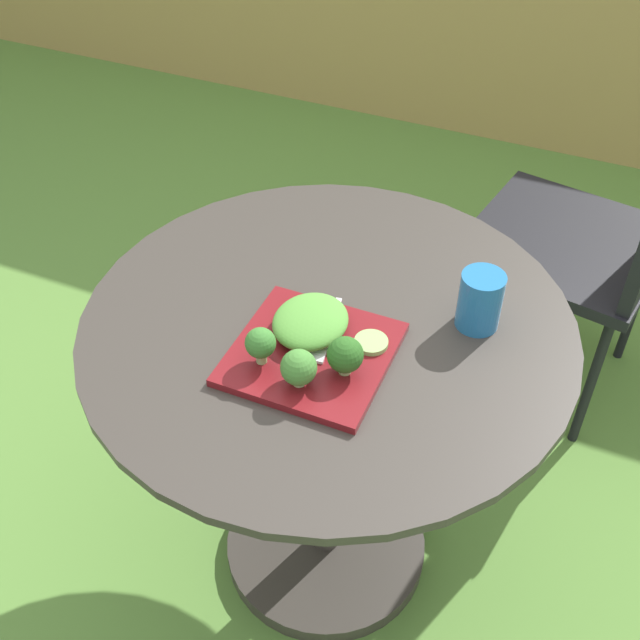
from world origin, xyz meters
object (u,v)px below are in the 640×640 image
patio_chair (612,224)px  drinking_glass (480,303)px  salad_plate (312,354)px  fork (325,336)px

patio_chair → drinking_glass: patio_chair is taller
patio_chair → salad_plate: bearing=-115.3°
salad_plate → fork: bearing=79.2°
salad_plate → fork: size_ratio=1.57×
drinking_glass → patio_chair: bearing=75.2°
patio_chair → drinking_glass: bearing=-104.8°
salad_plate → drinking_glass: (0.22, 0.18, 0.04)m
salad_plate → fork: 0.04m
patio_chair → salad_plate: patio_chair is taller
drinking_glass → fork: 0.26m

